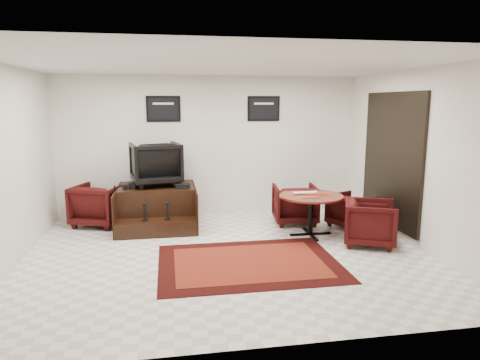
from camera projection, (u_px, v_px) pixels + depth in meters
name	position (u px, v px, depth m)	size (l,w,h in m)	color
ground	(227.00, 255.00, 6.44)	(6.00, 6.00, 0.00)	white
room_shell	(253.00, 136.00, 6.31)	(6.02, 5.02, 2.81)	white
area_rug	(249.00, 263.00, 6.14)	(2.57, 1.92, 0.01)	black
shine_podium	(157.00, 207.00, 8.00)	(1.43, 1.47, 0.74)	black
shine_chair	(156.00, 161.00, 7.99)	(0.87, 0.82, 0.90)	black
shoes_pair	(129.00, 186.00, 7.76)	(0.25, 0.29, 0.10)	black
polish_kit	(183.00, 186.00, 7.75)	(0.24, 0.16, 0.08)	black
umbrella_black	(109.00, 206.00, 7.72)	(0.31, 0.12, 0.84)	black
umbrella_hooked	(111.00, 206.00, 7.84)	(0.30, 0.11, 0.80)	black
armchair_side	(99.00, 203.00, 7.99)	(0.83, 0.78, 0.86)	black
meeting_table	(311.00, 200.00, 7.34)	(1.08, 1.08, 0.71)	#4C110A
table_chair_back	(295.00, 202.00, 8.13)	(0.79, 0.74, 0.81)	black
table_chair_window	(351.00, 209.00, 7.86)	(0.67, 0.62, 0.69)	black
table_chair_corner	(370.00, 221.00, 6.88)	(0.77, 0.72, 0.79)	black
paper_roll	(305.00, 193.00, 7.38)	(0.05, 0.05, 0.42)	white
table_clutter	(317.00, 195.00, 7.27)	(0.57, 0.33, 0.01)	#E2450C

